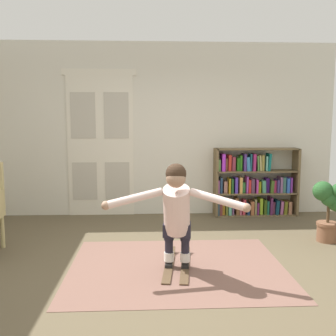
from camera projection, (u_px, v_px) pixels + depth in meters
The scene contains 8 objects.
ground_plane at pixel (164, 272), 4.11m from camera, with size 7.20×7.20×0.00m, color brown.
back_wall at pixel (158, 130), 6.50m from camera, with size 6.00×0.10×2.90m, color silver.
double_door at pixel (100, 143), 6.42m from camera, with size 1.22×0.05×2.45m.
rug at pixel (177, 267), 4.23m from camera, with size 2.37×1.87×0.01m, color brown.
bookshelf at pixel (253, 186), 6.49m from camera, with size 1.41×0.30×1.14m.
potted_plant at pixel (332, 205), 5.05m from camera, with size 0.50×0.34×0.83m.
skis_pair at pixel (177, 265), 4.26m from camera, with size 0.38×0.98×0.07m.
person_skier at pixel (176, 209), 3.99m from camera, with size 1.46×0.67×1.12m.
Camera 1 is at (-0.14, -3.93, 1.64)m, focal length 40.87 mm.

